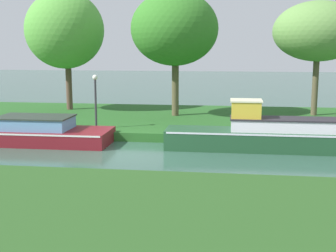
# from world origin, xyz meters

# --- Properties ---
(ground_plane) EXTENTS (120.00, 120.00, 0.00)m
(ground_plane) POSITION_xyz_m (0.00, 0.00, 0.00)
(ground_plane) COLOR #325647
(riverbank_far) EXTENTS (72.00, 10.00, 0.40)m
(riverbank_far) POSITION_xyz_m (0.00, 7.00, 0.20)
(riverbank_far) COLOR #265A22
(riverbank_far) RESTS_ON ground_plane
(riverbank_near) EXTENTS (72.00, 10.00, 0.40)m
(riverbank_near) POSITION_xyz_m (0.00, -9.00, 0.20)
(riverbank_near) COLOR #28501F
(riverbank_near) RESTS_ON ground_plane
(maroon_barge) EXTENTS (5.59, 2.35, 1.20)m
(maroon_barge) POSITION_xyz_m (-4.09, 1.20, 0.49)
(maroon_barge) COLOR maroon
(maroon_barge) RESTS_ON ground_plane
(forest_narrowboat) EXTENTS (10.85, 1.68, 2.06)m
(forest_narrowboat) POSITION_xyz_m (6.84, 1.20, 0.63)
(forest_narrowboat) COLOR #204A2C
(forest_narrowboat) RESTS_ON ground_plane
(willow_tree_left) EXTENTS (4.62, 4.42, 6.99)m
(willow_tree_left) POSITION_xyz_m (-5.73, 8.70, 5.12)
(willow_tree_left) COLOR brown
(willow_tree_left) RESTS_ON riverbank_far
(willow_tree_centre) EXTENTS (4.66, 4.69, 6.69)m
(willow_tree_centre) POSITION_xyz_m (0.95, 7.06, 5.11)
(willow_tree_centre) COLOR brown
(willow_tree_centre) RESTS_ON riverbank_far
(willow_tree_right) EXTENTS (4.89, 4.04, 6.24)m
(willow_tree_right) POSITION_xyz_m (8.62, 8.60, 4.99)
(willow_tree_right) COLOR brown
(willow_tree_right) RESTS_ON riverbank_far
(lamp_post) EXTENTS (0.24, 0.24, 2.51)m
(lamp_post) POSITION_xyz_m (-2.24, 2.93, 2.01)
(lamp_post) COLOR #333338
(lamp_post) RESTS_ON riverbank_far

